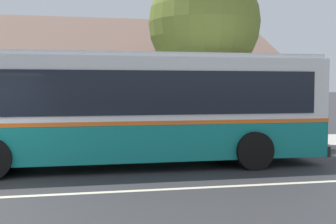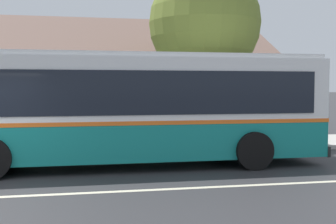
{
  "view_description": "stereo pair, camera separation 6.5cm",
  "coord_description": "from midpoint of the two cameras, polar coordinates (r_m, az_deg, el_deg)",
  "views": [
    {
      "loc": [
        2.35,
        -8.6,
        2.16
      ],
      "look_at": [
        4.78,
        3.61,
        1.42
      ],
      "focal_mm": 45.0,
      "sensor_mm": 36.0,
      "label": 1
    },
    {
      "loc": [
        2.42,
        -8.61,
        2.16
      ],
      "look_at": [
        4.78,
        3.61,
        1.42
      ],
      "focal_mm": 45.0,
      "sensor_mm": 36.0,
      "label": 2
    }
  ],
  "objects": [
    {
      "name": "sidewalk_far",
      "position": [
        14.95,
        -20.38,
        -4.83
      ],
      "size": [
        60.0,
        3.0,
        0.15
      ],
      "primitive_type": "cube",
      "color": "#ADAAA3",
      "rests_on": "ground"
    },
    {
      "name": "community_building",
      "position": [
        22.13,
        -21.65,
        2.57
      ],
      "size": [
        25.23,
        8.24,
        6.69
      ],
      "color": "tan",
      "rests_on": "ground"
    },
    {
      "name": "transit_bus",
      "position": [
        11.55,
        -6.86,
        0.79
      ],
      "size": [
        11.22,
        2.81,
        3.04
      ],
      "color": "#147F7A",
      "rests_on": "ground"
    },
    {
      "name": "street_tree_primary",
      "position": [
        16.16,
        4.79,
        11.8
      ],
      "size": [
        4.19,
        4.19,
        6.63
      ],
      "color": "#4C3828",
      "rests_on": "ground"
    }
  ]
}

